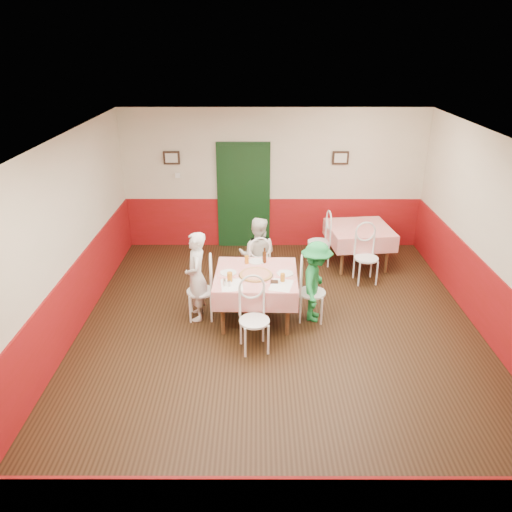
{
  "coord_description": "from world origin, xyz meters",
  "views": [
    {
      "loc": [
        -0.33,
        -6.22,
        4.02
      ],
      "look_at": [
        -0.34,
        0.51,
        1.05
      ],
      "focal_mm": 35.0,
      "sensor_mm": 36.0,
      "label": 1
    }
  ],
  "objects_px": {
    "chair_left": "(200,291)",
    "beer_bottle": "(264,256)",
    "glass_c": "(247,260)",
    "diner_left": "(196,276)",
    "chair_second_b": "(366,258)",
    "diner_far": "(257,255)",
    "glass_b": "(283,277)",
    "glass_a": "(230,277)",
    "pizza": "(256,275)",
    "chair_second_a": "(319,242)",
    "wallet": "(274,282)",
    "chair_right": "(312,293)",
    "chair_far": "(257,268)",
    "main_table": "(256,296)",
    "second_table": "(358,246)",
    "chair_near": "(254,321)",
    "diner_right": "(316,282)"
  },
  "relations": [
    {
      "from": "chair_left",
      "to": "beer_bottle",
      "type": "bearing_deg",
      "value": 107.56
    },
    {
      "from": "glass_c",
      "to": "diner_left",
      "type": "height_order",
      "value": "diner_left"
    },
    {
      "from": "chair_left",
      "to": "diner_left",
      "type": "distance_m",
      "value": 0.26
    },
    {
      "from": "beer_bottle",
      "to": "chair_second_b",
      "type": "bearing_deg",
      "value": 25.42
    },
    {
      "from": "diner_far",
      "to": "glass_b",
      "type": "bearing_deg",
      "value": 115.07
    },
    {
      "from": "chair_second_b",
      "to": "glass_a",
      "type": "relative_size",
      "value": 6.32
    },
    {
      "from": "pizza",
      "to": "chair_second_a",
      "type": "bearing_deg",
      "value": 60.15
    },
    {
      "from": "wallet",
      "to": "diner_far",
      "type": "distance_m",
      "value": 1.22
    },
    {
      "from": "diner_left",
      "to": "diner_far",
      "type": "xyz_separation_m",
      "value": [
        0.92,
        0.88,
        -0.04
      ]
    },
    {
      "from": "glass_b",
      "to": "glass_c",
      "type": "relative_size",
      "value": 1.0
    },
    {
      "from": "glass_c",
      "to": "beer_bottle",
      "type": "distance_m",
      "value": 0.28
    },
    {
      "from": "chair_right",
      "to": "chair_second_b",
      "type": "distance_m",
      "value": 1.68
    },
    {
      "from": "beer_bottle",
      "to": "diner_far",
      "type": "relative_size",
      "value": 0.17
    },
    {
      "from": "chair_far",
      "to": "chair_second_b",
      "type": "height_order",
      "value": "same"
    },
    {
      "from": "glass_b",
      "to": "beer_bottle",
      "type": "relative_size",
      "value": 0.55
    },
    {
      "from": "main_table",
      "to": "chair_second_b",
      "type": "bearing_deg",
      "value": 33.05
    },
    {
      "from": "chair_far",
      "to": "glass_b",
      "type": "height_order",
      "value": "chair_far"
    },
    {
      "from": "chair_second_b",
      "to": "glass_c",
      "type": "height_order",
      "value": "chair_second_b"
    },
    {
      "from": "chair_far",
      "to": "wallet",
      "type": "relative_size",
      "value": 8.18
    },
    {
      "from": "main_table",
      "to": "chair_right",
      "type": "xyz_separation_m",
      "value": [
        0.85,
        -0.02,
        0.08
      ]
    },
    {
      "from": "glass_a",
      "to": "glass_c",
      "type": "bearing_deg",
      "value": 69.63
    },
    {
      "from": "glass_a",
      "to": "diner_far",
      "type": "bearing_deg",
      "value": 70.81
    },
    {
      "from": "main_table",
      "to": "glass_a",
      "type": "relative_size",
      "value": 8.57
    },
    {
      "from": "beer_bottle",
      "to": "glass_a",
      "type": "bearing_deg",
      "value": -127.84
    },
    {
      "from": "pizza",
      "to": "beer_bottle",
      "type": "distance_m",
      "value": 0.49
    },
    {
      "from": "chair_second_a",
      "to": "main_table",
      "type": "bearing_deg",
      "value": -36.82
    },
    {
      "from": "wallet",
      "to": "chair_left",
      "type": "bearing_deg",
      "value": 165.8
    },
    {
      "from": "chair_left",
      "to": "glass_b",
      "type": "height_order",
      "value": "chair_left"
    },
    {
      "from": "glass_b",
      "to": "diner_far",
      "type": "relative_size",
      "value": 0.09
    },
    {
      "from": "second_table",
      "to": "chair_far",
      "type": "relative_size",
      "value": 1.24
    },
    {
      "from": "diner_far",
      "to": "chair_right",
      "type": "bearing_deg",
      "value": 139.48
    },
    {
      "from": "chair_near",
      "to": "glass_b",
      "type": "bearing_deg",
      "value": 43.7
    },
    {
      "from": "chair_right",
      "to": "chair_near",
      "type": "xyz_separation_m",
      "value": [
        -0.87,
        -0.83,
        0.0
      ]
    },
    {
      "from": "diner_left",
      "to": "main_table",
      "type": "bearing_deg",
      "value": 81.91
    },
    {
      "from": "chair_left",
      "to": "second_table",
      "type": "bearing_deg",
      "value": 121.85
    },
    {
      "from": "glass_a",
      "to": "diner_far",
      "type": "xyz_separation_m",
      "value": [
        0.4,
        1.16,
        -0.17
      ]
    },
    {
      "from": "wallet",
      "to": "main_table",
      "type": "bearing_deg",
      "value": 133.81
    },
    {
      "from": "second_table",
      "to": "wallet",
      "type": "bearing_deg",
      "value": -126.0
    },
    {
      "from": "chair_left",
      "to": "chair_second_b",
      "type": "bearing_deg",
      "value": 110.31
    },
    {
      "from": "chair_left",
      "to": "wallet",
      "type": "relative_size",
      "value": 8.18
    },
    {
      "from": "chair_second_a",
      "to": "beer_bottle",
      "type": "relative_size",
      "value": 4.02
    },
    {
      "from": "beer_bottle",
      "to": "chair_far",
      "type": "bearing_deg",
      "value": 103.83
    },
    {
      "from": "glass_c",
      "to": "beer_bottle",
      "type": "bearing_deg",
      "value": 5.37
    },
    {
      "from": "chair_near",
      "to": "diner_right",
      "type": "distance_m",
      "value": 1.25
    },
    {
      "from": "second_table",
      "to": "glass_b",
      "type": "bearing_deg",
      "value": -124.42
    },
    {
      "from": "chair_second_a",
      "to": "diner_left",
      "type": "xyz_separation_m",
      "value": [
        -2.09,
        -1.99,
        0.25
      ]
    },
    {
      "from": "chair_left",
      "to": "glass_c",
      "type": "height_order",
      "value": "chair_left"
    },
    {
      "from": "chair_second_b",
      "to": "glass_b",
      "type": "height_order",
      "value": "chair_second_b"
    },
    {
      "from": "chair_far",
      "to": "chair_second_b",
      "type": "distance_m",
      "value": 1.96
    },
    {
      "from": "glass_a",
      "to": "glass_c",
      "type": "distance_m",
      "value": 0.67
    }
  ]
}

